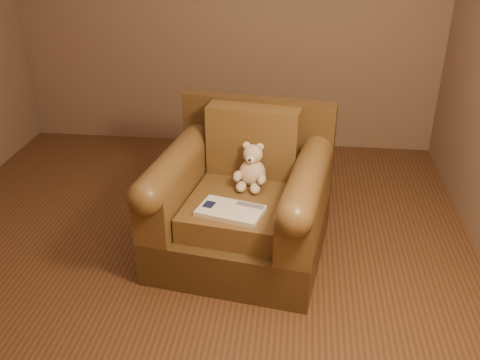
# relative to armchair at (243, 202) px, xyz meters

# --- Properties ---
(floor) EXTENTS (4.00, 4.00, 0.00)m
(floor) POSITION_rel_armchair_xyz_m (-0.37, -0.11, -0.38)
(floor) COLOR #56351D
(floor) RESTS_ON ground
(armchair) EXTENTS (1.22, 1.17, 0.97)m
(armchair) POSITION_rel_armchair_xyz_m (0.00, 0.00, 0.00)
(armchair) COLOR #483218
(armchair) RESTS_ON floor
(teddy_bear) EXTENTS (0.22, 0.25, 0.31)m
(teddy_bear) POSITION_rel_armchair_xyz_m (0.05, 0.08, 0.20)
(teddy_bear) COLOR beige
(teddy_bear) RESTS_ON armchair
(guidebook) EXTENTS (0.44, 0.33, 0.03)m
(guidebook) POSITION_rel_armchair_xyz_m (-0.04, -0.30, 0.10)
(guidebook) COLOR beige
(guidebook) RESTS_ON armchair
(side_table) EXTENTS (0.45, 0.45, 0.63)m
(side_table) POSITION_rel_armchair_xyz_m (0.26, 0.86, -0.04)
(side_table) COLOR gold
(side_table) RESTS_ON floor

